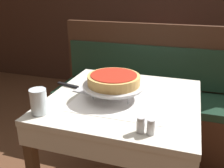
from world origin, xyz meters
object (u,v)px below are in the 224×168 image
at_px(pizza_pan_stand, 114,86).
at_px(condiment_caddy, 170,38).
at_px(deep_dish_pizza, 114,79).
at_px(salt_shaker, 141,125).
at_px(water_glass_near, 39,101).
at_px(dining_table_rear, 158,53).
at_px(pizza_server, 78,88).
at_px(dining_table_front, 124,112).
at_px(pepper_shaker, 151,127).
at_px(booth_bench, 146,109).

distance_m(pizza_pan_stand, condiment_caddy, 1.64).
distance_m(deep_dish_pizza, salt_shaker, 0.38).
distance_m(deep_dish_pizza, water_glass_near, 0.41).
bearing_deg(dining_table_rear, pizza_server, -100.46).
height_order(pizza_server, water_glass_near, water_glass_near).
bearing_deg(pizza_server, salt_shaker, -38.25).
bearing_deg(deep_dish_pizza, dining_table_front, 20.02).
relative_size(dining_table_front, water_glass_near, 6.59).
distance_m(deep_dish_pizza, pepper_shaker, 0.40).
distance_m(pizza_server, water_glass_near, 0.35).
xyz_separation_m(dining_table_front, deep_dish_pizza, (-0.05, -0.02, 0.20)).
xyz_separation_m(dining_table_front, condiment_caddy, (0.08, 1.61, 0.14)).
relative_size(booth_bench, deep_dish_pizza, 5.80).
bearing_deg(condiment_caddy, water_glass_near, -102.34).
height_order(booth_bench, pizza_server, booth_bench).
bearing_deg(salt_shaker, pepper_shaker, -0.00).
bearing_deg(pepper_shaker, pizza_server, 144.22).
distance_m(salt_shaker, condiment_caddy, 1.94).
height_order(booth_bench, pepper_shaker, booth_bench).
bearing_deg(water_glass_near, salt_shaker, -1.93).
relative_size(pizza_pan_stand, water_glass_near, 2.74).
height_order(pizza_pan_stand, deep_dish_pizza, deep_dish_pizza).
bearing_deg(pizza_server, pizza_pan_stand, -12.93).
relative_size(water_glass_near, salt_shaker, 1.79).
bearing_deg(water_glass_near, condiment_caddy, 77.66).
relative_size(booth_bench, pepper_shaker, 25.03).
distance_m(dining_table_rear, pepper_shaker, 1.88).
height_order(pizza_pan_stand, salt_shaker, pizza_pan_stand).
bearing_deg(dining_table_front, deep_dish_pizza, -159.98).
relative_size(dining_table_rear, water_glass_near, 6.28).
bearing_deg(water_glass_near, pizza_pan_stand, 45.27).
relative_size(deep_dish_pizza, salt_shaker, 4.11).
height_order(dining_table_rear, water_glass_near, water_glass_near).
xyz_separation_m(deep_dish_pizza, pepper_shaker, (0.26, -0.30, -0.07)).
xyz_separation_m(dining_table_rear, salt_shaker, (0.18, -1.86, 0.16)).
xyz_separation_m(pizza_server, condiment_caddy, (0.38, 1.58, 0.04)).
relative_size(deep_dish_pizza, condiment_caddy, 1.65).
distance_m(pepper_shaker, condiment_caddy, 1.94).
bearing_deg(pepper_shaker, salt_shaker, 180.00).
bearing_deg(pizza_server, deep_dish_pizza, -12.93).
bearing_deg(pizza_pan_stand, pepper_shaker, -49.80).
xyz_separation_m(deep_dish_pizza, salt_shaker, (0.21, -0.30, -0.07)).
bearing_deg(salt_shaker, water_glass_near, 178.07).
height_order(salt_shaker, condiment_caddy, condiment_caddy).
distance_m(dining_table_front, deep_dish_pizza, 0.21).
relative_size(dining_table_front, salt_shaker, 11.76).
height_order(water_glass_near, condiment_caddy, condiment_caddy).
bearing_deg(water_glass_near, dining_table_rear, 80.16).
bearing_deg(deep_dish_pizza, salt_shaker, -54.84).
distance_m(booth_bench, condiment_caddy, 0.97).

